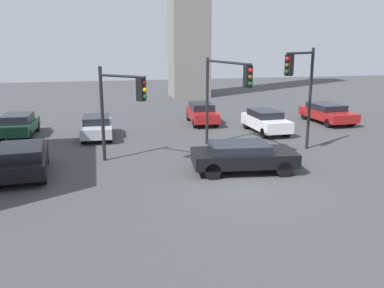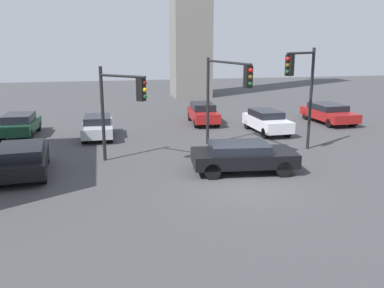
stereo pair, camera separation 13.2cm
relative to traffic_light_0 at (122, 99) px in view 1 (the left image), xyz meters
The scene contains 11 objects.
ground_plane 6.85m from the traffic_light_0, 41.94° to the right, with size 95.95×95.95×0.00m, color #424244.
traffic_light_0 is the anchor object (origin of this frame).
traffic_light_1 5.31m from the traffic_light_0, ahead, with size 1.05×4.53×4.80m.
traffic_light_2 8.91m from the traffic_light_0, ahead, with size 2.25×1.57×5.34m.
car_0 10.80m from the traffic_light_0, 28.80° to the left, with size 1.86×4.22×1.42m.
car_1 6.04m from the traffic_light_0, 24.88° to the right, with size 4.73×2.58×1.31m.
car_2 16.68m from the traffic_light_0, 26.02° to the left, with size 2.22×4.67×1.33m.
car_3 6.56m from the traffic_light_0, 101.63° to the left, with size 1.86×4.07×1.30m.
car_4 9.73m from the traffic_light_0, 128.39° to the left, with size 2.00×4.05×1.39m.
car_5 5.06m from the traffic_light_0, behind, with size 2.37×4.68×1.33m.
car_6 10.94m from the traffic_light_0, 55.79° to the left, with size 1.94×4.12×1.43m.
Camera 1 is at (-5.63, -14.95, 5.63)m, focal length 38.73 mm.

